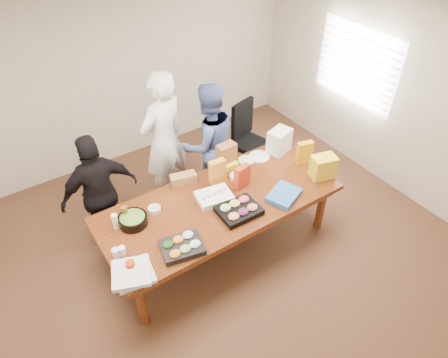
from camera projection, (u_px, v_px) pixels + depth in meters
floor at (220, 245)px, 5.16m from camera, size 5.50×5.00×0.02m
ceiling at (218, 30)px, 3.42m from camera, size 5.50×5.00×0.02m
wall_back at (125, 74)px, 5.89m from camera, size 5.50×0.04×2.70m
wall_front at (427, 347)px, 2.69m from camera, size 5.50×0.04×2.70m
wall_right at (389, 91)px, 5.47m from camera, size 0.04×5.00×2.70m
window_panel at (356, 66)px, 5.75m from camera, size 0.03×1.40×1.10m
window_blinds at (354, 66)px, 5.73m from camera, size 0.04×1.36×1.00m
conference_table at (220, 224)px, 4.91m from camera, size 2.80×1.20×0.75m
office_chair at (250, 141)px, 6.02m from camera, size 0.65×0.65×1.04m
person_center at (164, 141)px, 5.25m from camera, size 0.80×0.64×1.92m
person_right at (208, 143)px, 5.40m from camera, size 0.87×0.70×1.70m
person_left at (100, 193)px, 4.73m from camera, size 0.93×0.40×1.57m
veggie_tray at (182, 247)px, 4.10m from camera, size 0.48×0.41×0.06m
fruit_tray at (239, 211)px, 4.50m from camera, size 0.46×0.37×0.07m
sheet_cake at (214, 197)px, 4.68m from camera, size 0.44×0.36×0.07m
salad_bowl at (133, 220)px, 4.36m from camera, size 0.39×0.39×0.10m
chip_bag_blue at (284, 195)px, 4.71m from camera, size 0.47×0.42×0.06m
chip_bag_red at (242, 177)px, 4.79m from camera, size 0.21×0.12×0.29m
chip_bag_yellow at (304, 153)px, 5.14m from camera, size 0.22×0.13×0.31m
chip_bag_orange at (217, 171)px, 4.85m from camera, size 0.20×0.10×0.31m
mayo_jar at (219, 171)px, 5.01m from camera, size 0.10×0.10×0.13m
mustard_bottle at (213, 169)px, 5.00m from camera, size 0.06×0.06×0.17m
dressing_bottle at (125, 214)px, 4.36m from camera, size 0.07×0.07×0.20m
ranch_bottle at (115, 221)px, 4.29m from camera, size 0.07×0.07×0.19m
banana_bunch at (229, 166)px, 5.13m from camera, size 0.22×0.13×0.07m
bread_loaf at (183, 179)px, 4.89m from camera, size 0.33×0.20×0.12m
kraft_bag at (226, 155)px, 5.09m from camera, size 0.25×0.16×0.32m
red_cup at (131, 266)px, 3.87m from camera, size 0.11×0.11×0.12m
clear_cup_a at (116, 253)px, 4.01m from camera, size 0.09×0.09×0.10m
clear_cup_b at (122, 251)px, 4.04m from camera, size 0.09×0.09×0.10m
pizza_box_lower at (134, 273)px, 3.86m from camera, size 0.41×0.41×0.04m
pizza_box_upper at (131, 273)px, 3.81m from camera, size 0.46×0.46×0.04m
plate_a at (259, 157)px, 5.32m from camera, size 0.30×0.30×0.02m
plate_b at (246, 160)px, 5.27m from camera, size 0.23×0.23×0.01m
dip_bowl_a at (236, 177)px, 4.97m from camera, size 0.15×0.15×0.06m
dip_bowl_b at (154, 209)px, 4.53m from camera, size 0.15×0.15×0.06m
grocery_bag_white at (279, 141)px, 5.33m from camera, size 0.35×0.29×0.32m
grocery_bag_yellow at (323, 167)px, 4.94m from camera, size 0.33×0.27×0.29m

